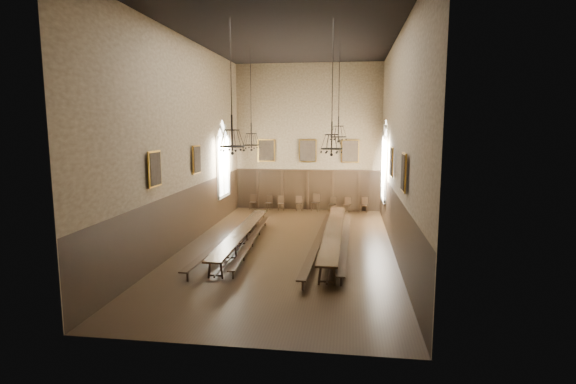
% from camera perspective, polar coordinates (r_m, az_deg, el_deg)
% --- Properties ---
extents(floor, '(9.00, 18.00, 0.02)m').
position_cam_1_polar(floor, '(19.70, 0.03, -7.04)').
color(floor, black).
rests_on(floor, ground).
extents(ceiling, '(9.00, 18.00, 0.02)m').
position_cam_1_polar(ceiling, '(19.35, 0.03, 19.65)').
color(ceiling, black).
rests_on(ceiling, ground).
extents(wall_back, '(9.00, 0.02, 9.00)m').
position_cam_1_polar(wall_back, '(27.94, 2.55, 6.90)').
color(wall_back, '#877253').
rests_on(wall_back, ground).
extents(wall_front, '(9.00, 0.02, 9.00)m').
position_cam_1_polar(wall_front, '(10.16, -6.90, 4.15)').
color(wall_front, '#877253').
rests_on(wall_front, ground).
extents(wall_left, '(0.02, 18.00, 9.00)m').
position_cam_1_polar(wall_left, '(20.11, -12.89, 6.10)').
color(wall_left, '#877253').
rests_on(wall_left, ground).
extents(wall_right, '(0.02, 18.00, 9.00)m').
position_cam_1_polar(wall_right, '(18.92, 13.76, 5.94)').
color(wall_right, '#877253').
rests_on(wall_right, ground).
extents(wainscot_panelling, '(9.00, 18.00, 2.50)m').
position_cam_1_polar(wainscot_panelling, '(19.40, 0.03, -3.45)').
color(wainscot_panelling, black).
rests_on(wainscot_panelling, floor).
extents(table_left, '(0.82, 9.47, 0.74)m').
position_cam_1_polar(table_left, '(19.87, -5.80, -5.82)').
color(table_left, black).
rests_on(table_left, floor).
extents(table_right, '(0.84, 10.56, 0.82)m').
position_cam_1_polar(table_right, '(19.66, 5.83, -5.84)').
color(table_right, black).
rests_on(table_right, floor).
extents(bench_left_outer, '(0.69, 10.27, 0.46)m').
position_cam_1_polar(bench_left_outer, '(20.08, -7.47, -5.91)').
color(bench_left_outer, black).
rests_on(bench_left_outer, floor).
extents(bench_left_inner, '(0.76, 9.05, 0.41)m').
position_cam_1_polar(bench_left_inner, '(19.74, -4.54, -6.22)').
color(bench_left_inner, black).
rests_on(bench_left_inner, floor).
extents(bench_right_inner, '(0.72, 10.67, 0.48)m').
position_cam_1_polar(bench_right_inner, '(19.32, 3.95, -6.40)').
color(bench_right_inner, black).
rests_on(bench_right_inner, floor).
extents(bench_right_outer, '(0.51, 10.30, 0.46)m').
position_cam_1_polar(bench_right_outer, '(19.67, 7.29, -6.21)').
color(bench_right_outer, black).
rests_on(bench_right_outer, floor).
extents(chair_0, '(0.42, 0.42, 0.92)m').
position_cam_1_polar(chair_0, '(28.49, -4.47, -1.63)').
color(chair_0, black).
rests_on(chair_0, floor).
extents(chair_1, '(0.47, 0.47, 0.86)m').
position_cam_1_polar(chair_1, '(28.31, -2.47, -1.71)').
color(chair_1, black).
rests_on(chair_1, floor).
extents(chair_2, '(0.46, 0.46, 0.89)m').
position_cam_1_polar(chair_2, '(28.05, -0.89, -1.78)').
color(chair_2, black).
rests_on(chair_2, floor).
extents(chair_3, '(0.45, 0.45, 0.88)m').
position_cam_1_polar(chair_3, '(27.98, 1.42, -1.81)').
color(chair_3, black).
rests_on(chair_3, floor).
extents(chair_4, '(0.57, 0.57, 1.04)m').
position_cam_1_polar(chair_4, '(27.92, 3.50, -1.75)').
color(chair_4, black).
rests_on(chair_4, floor).
extents(chair_5, '(0.50, 0.50, 0.89)m').
position_cam_1_polar(chair_5, '(27.84, 5.64, -1.90)').
color(chair_5, black).
rests_on(chair_5, floor).
extents(chair_6, '(0.51, 0.51, 0.91)m').
position_cam_1_polar(chair_6, '(27.73, 7.49, -1.96)').
color(chair_6, black).
rests_on(chair_6, floor).
extents(chair_7, '(0.49, 0.49, 0.93)m').
position_cam_1_polar(chair_7, '(27.82, 9.64, -1.96)').
color(chair_7, black).
rests_on(chair_7, floor).
extents(chandelier_back_left, '(0.87, 0.87, 4.86)m').
position_cam_1_polar(chandelier_back_left, '(22.11, -4.67, 6.76)').
color(chandelier_back_left, black).
rests_on(chandelier_back_left, ceiling).
extents(chandelier_back_right, '(0.77, 0.77, 4.41)m').
position_cam_1_polar(chandelier_back_right, '(21.17, 6.41, 7.84)').
color(chandelier_back_right, black).
rests_on(chandelier_back_right, ceiling).
extents(chandelier_front_left, '(0.91, 0.91, 4.66)m').
position_cam_1_polar(chandelier_front_left, '(16.50, -7.11, 6.78)').
color(chandelier_front_left, black).
rests_on(chandelier_front_left, ceiling).
extents(chandelier_front_right, '(0.80, 0.80, 4.74)m').
position_cam_1_polar(chandelier_front_right, '(16.58, 5.57, 6.64)').
color(chandelier_front_right, black).
rests_on(chandelier_front_right, ceiling).
extents(portrait_back_0, '(1.10, 0.12, 1.40)m').
position_cam_1_polar(portrait_back_0, '(28.21, -2.77, 5.29)').
color(portrait_back_0, '#C28C2E').
rests_on(portrait_back_0, wall_back).
extents(portrait_back_1, '(1.10, 0.12, 1.40)m').
position_cam_1_polar(portrait_back_1, '(27.85, 2.51, 5.25)').
color(portrait_back_1, '#C28C2E').
rests_on(portrait_back_1, wall_back).
extents(portrait_back_2, '(1.10, 0.12, 1.40)m').
position_cam_1_polar(portrait_back_2, '(27.73, 7.89, 5.17)').
color(portrait_back_2, '#C28C2E').
rests_on(portrait_back_2, wall_back).
extents(portrait_left_0, '(0.12, 1.00, 1.30)m').
position_cam_1_polar(portrait_left_0, '(21.05, -11.52, 4.06)').
color(portrait_left_0, '#C28C2E').
rests_on(portrait_left_0, wall_left).
extents(portrait_left_1, '(0.12, 1.00, 1.30)m').
position_cam_1_polar(portrait_left_1, '(16.88, -16.56, 2.83)').
color(portrait_left_1, '#C28C2E').
rests_on(portrait_left_1, wall_left).
extents(portrait_right_0, '(0.12, 1.00, 1.30)m').
position_cam_1_polar(portrait_right_0, '(19.95, 13.02, 3.78)').
color(portrait_right_0, '#C28C2E').
rests_on(portrait_right_0, wall_right).
extents(portrait_right_1, '(0.12, 1.00, 1.30)m').
position_cam_1_polar(portrait_right_1, '(15.49, 14.49, 2.44)').
color(portrait_right_1, '#C28C2E').
rests_on(portrait_right_1, wall_right).
extents(window_right, '(0.20, 2.20, 4.60)m').
position_cam_1_polar(window_right, '(24.45, 12.18, 3.92)').
color(window_right, white).
rests_on(window_right, wall_right).
extents(window_left, '(0.20, 2.20, 4.60)m').
position_cam_1_polar(window_left, '(25.36, -8.26, 4.18)').
color(window_left, white).
rests_on(window_left, wall_left).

